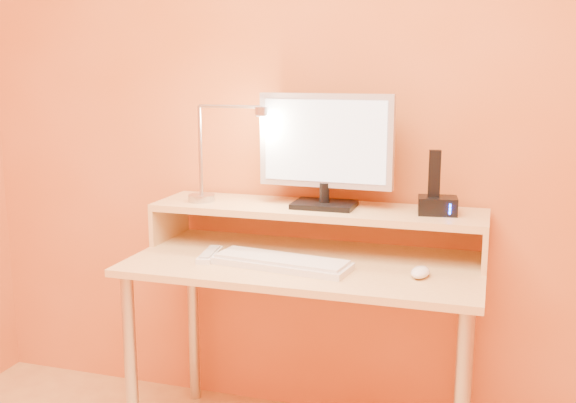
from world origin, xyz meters
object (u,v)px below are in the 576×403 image
(phone_dock, at_px, (438,205))
(monitor_panel, at_px, (326,141))
(remote_control, at_px, (210,255))
(mouse, at_px, (420,272))
(lamp_base, at_px, (202,198))
(keyboard, at_px, (281,263))

(phone_dock, bearing_deg, monitor_panel, 171.35)
(phone_dock, distance_m, remote_control, 0.81)
(mouse, bearing_deg, monitor_panel, 156.40)
(remote_control, bearing_deg, phone_dock, 7.43)
(lamp_base, height_order, phone_dock, phone_dock)
(monitor_panel, height_order, remote_control, monitor_panel)
(monitor_panel, bearing_deg, keyboard, -106.31)
(monitor_panel, bearing_deg, phone_dock, 0.83)
(lamp_base, distance_m, phone_dock, 0.87)
(monitor_panel, relative_size, mouse, 4.89)
(phone_dock, relative_size, mouse, 1.31)
(monitor_panel, relative_size, keyboard, 1.04)
(keyboard, relative_size, remote_control, 2.55)
(lamp_base, xyz_separation_m, phone_dock, (0.86, 0.03, 0.02))
(monitor_panel, height_order, mouse, monitor_panel)
(mouse, height_order, remote_control, mouse)
(remote_control, bearing_deg, mouse, -9.19)
(remote_control, bearing_deg, lamp_base, 112.64)
(monitor_panel, height_order, phone_dock, monitor_panel)
(mouse, xyz_separation_m, remote_control, (-0.73, 0.01, -0.01))
(keyboard, bearing_deg, monitor_panel, 79.32)
(monitor_panel, bearing_deg, remote_control, -145.77)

